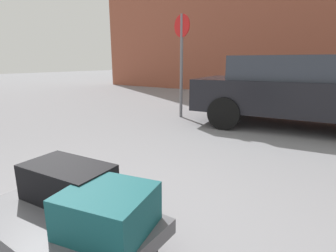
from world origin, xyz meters
name	(u,v)px	position (x,y,z in m)	size (l,w,h in m)	color
luggage_cart	(66,224)	(0.00, 0.00, 0.27)	(1.25, 0.72, 0.34)	#4C4C51
suitcase_black_front_right	(68,182)	(-0.15, 0.15, 0.47)	(0.64, 0.37, 0.26)	black
suitcase_teal_rear_left	(108,210)	(0.35, 0.05, 0.47)	(0.49, 0.45, 0.25)	#144C51
parked_car	(305,90)	(0.74, 4.94, 0.76)	(4.47, 2.30, 1.42)	black
no_parking_sign	(182,55)	(-1.84, 4.50, 1.45)	(0.48, 0.16, 2.34)	slate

